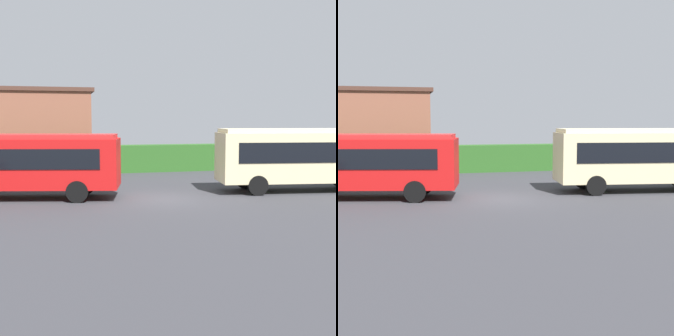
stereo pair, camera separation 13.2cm
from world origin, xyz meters
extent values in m
plane|color=#38383D|center=(0.00, 0.00, 0.00)|extent=(64.00, 64.00, 0.00)
cube|color=red|center=(-6.55, 1.83, 1.70)|extent=(9.70, 4.45, 2.29)
cube|color=red|center=(-6.55, 1.83, 2.94)|extent=(9.38, 4.19, 0.20)
cube|color=black|center=(-6.53, 0.55, 1.97)|extent=(7.16, 1.63, 0.92)
cube|color=black|center=(-5.99, 2.99, 1.97)|extent=(7.16, 1.63, 0.92)
cylinder|color=black|center=(-3.96, 0.09, 0.50)|extent=(1.04, 0.49, 1.00)
cylinder|color=black|center=(-3.46, 2.31, 0.50)|extent=(1.04, 0.49, 1.00)
cube|color=beige|center=(7.64, 0.68, 1.81)|extent=(9.07, 3.60, 2.52)
cube|color=#F8E8B2|center=(7.64, 0.68, 3.17)|extent=(8.78, 3.37, 0.20)
cube|color=black|center=(7.51, 1.96, 2.11)|extent=(6.83, 0.94, 1.01)
cube|color=black|center=(7.18, -0.52, 2.11)|extent=(6.83, 0.94, 1.01)
cylinder|color=black|center=(5.08, 2.17, 0.50)|extent=(1.03, 0.41, 1.00)
cylinder|color=black|center=(4.78, -0.08, 0.50)|extent=(1.03, 0.41, 1.00)
cube|color=#334C8C|center=(-5.33, 4.55, 0.45)|extent=(0.25, 0.30, 0.90)
cube|color=olive|center=(-5.33, 4.55, 1.29)|extent=(0.27, 0.46, 0.78)
sphere|color=brown|center=(-5.33, 4.55, 1.80)|extent=(0.25, 0.25, 0.25)
cube|color=#2B5F22|center=(0.00, 11.39, 0.96)|extent=(44.00, 1.35, 1.92)
cube|color=brown|center=(-8.28, 17.62, 2.91)|extent=(12.08, 7.56, 5.82)
cube|color=#4C2D23|center=(-8.28, 17.62, 5.97)|extent=(12.57, 7.87, 0.30)
cone|color=orange|center=(8.73, 8.33, 0.30)|extent=(0.36, 0.36, 0.60)
camera|label=1|loc=(-4.78, -20.27, 3.72)|focal=47.98mm
camera|label=2|loc=(-4.66, -20.30, 3.72)|focal=47.98mm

